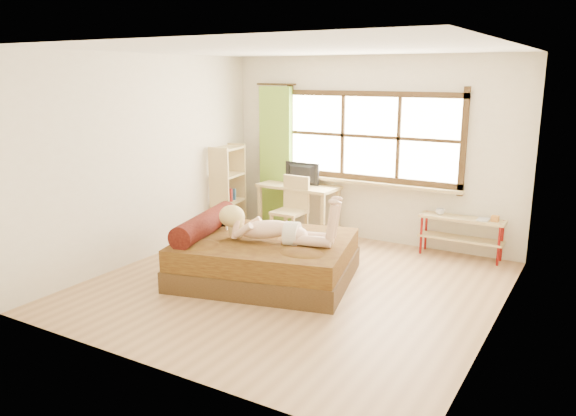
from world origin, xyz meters
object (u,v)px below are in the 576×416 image
Objects in this scene: bed at (262,257)px; woman at (274,217)px; pipe_shelf at (462,228)px; kitten at (222,219)px; chair at (292,205)px; desk at (298,192)px; bookshelf at (228,188)px.

bed is 1.66× the size of woman.
pipe_shelf is (1.70, 2.09, -0.40)m from woman.
chair is (0.20, 1.46, -0.09)m from kitten.
kitten is at bearing 156.64° from bed.
chair reaches higher than bed.
woman is (0.20, -0.04, 0.54)m from bed.
woman is 2.12m from desk.
pipe_shelf is at bearing 1.02° from bookshelf.
desk is (-0.58, 1.93, 0.40)m from bed.
woman reaches higher than chair.
pipe_shelf is at bearing 36.99° from woman.
bookshelf is at bearing 125.31° from woman.
desk reaches higher than pipe_shelf.
desk is 0.40m from chair.
pipe_shelf is 0.83× the size of bookshelf.
bed is 2.43× the size of chair.
chair reaches higher than pipe_shelf.
pipe_shelf is (2.57, 1.94, -0.22)m from kitten.
chair reaches higher than desk.
bed is 2.11× the size of pipe_shelf.
chair is (-0.47, 1.57, 0.27)m from bed.
desk is 0.94× the size of bookshelf.
bookshelf is (-0.95, 1.42, 0.06)m from kitten.
pipe_shelf is (2.37, 0.48, -0.13)m from chair.
desk is 1.13× the size of pipe_shelf.
bookshelf reaches higher than chair.
bed reaches higher than pipe_shelf.
pipe_shelf is at bearing 33.33° from bed.
woman is at bearing -24.67° from bed.
pipe_shelf is at bearing 5.46° from desk.
bookshelf is at bearing 109.89° from kitten.
bed is at bearing -70.64° from desk.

